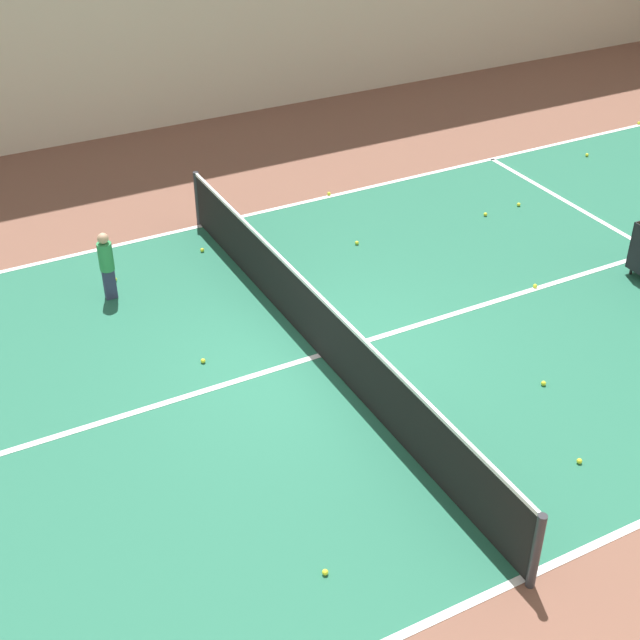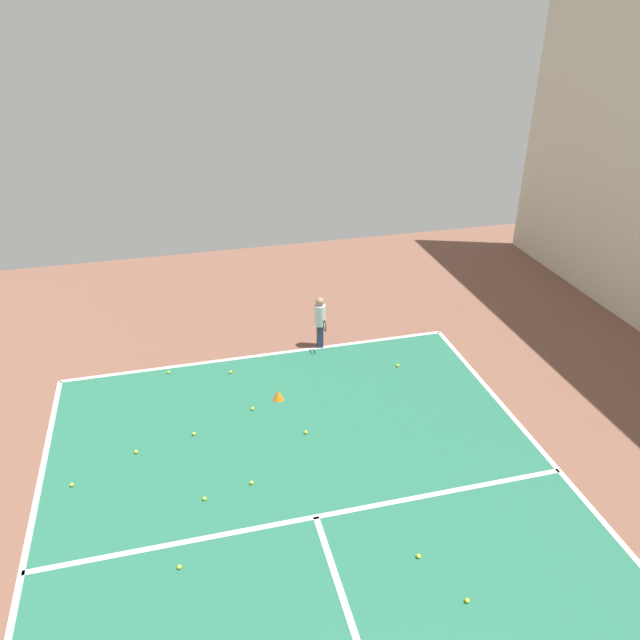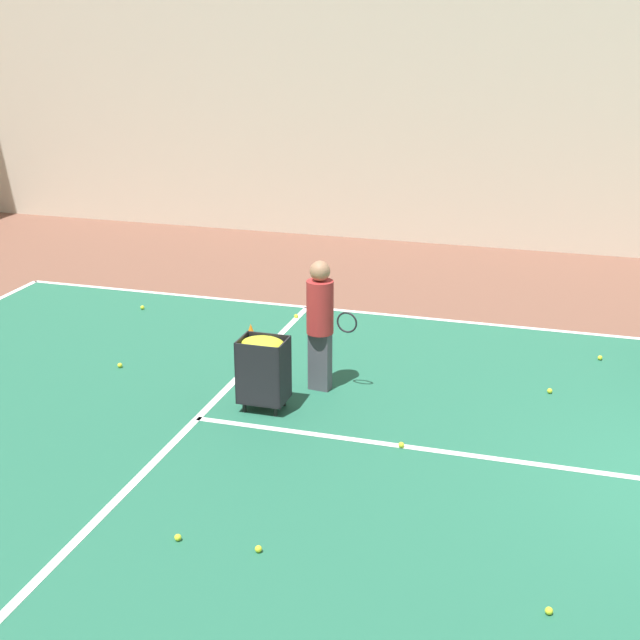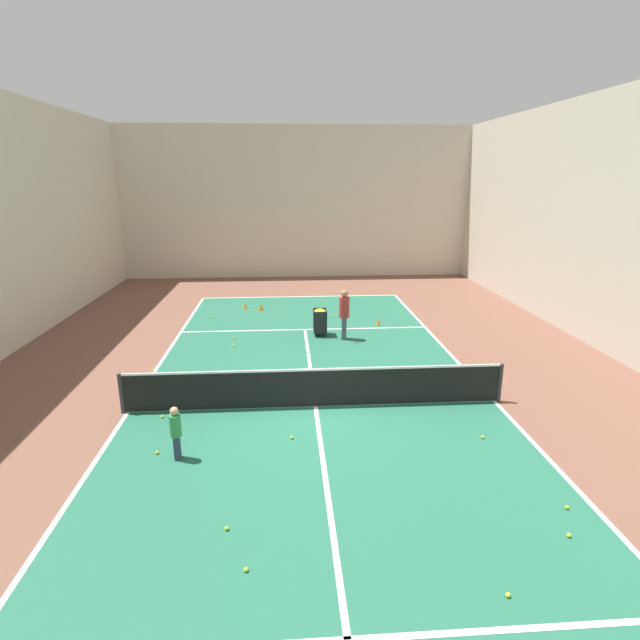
% 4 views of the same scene
% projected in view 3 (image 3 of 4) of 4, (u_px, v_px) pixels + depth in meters
% --- Properties ---
extents(line_service_far, '(9.10, 0.10, 0.00)m').
position_uv_depth(line_service_far, '(197.00, 418.00, 11.00)').
color(line_service_far, white).
rests_on(line_service_far, ground).
extents(coach_at_net, '(0.39, 0.70, 1.77)m').
position_uv_depth(coach_at_net, '(320.00, 317.00, 11.54)').
color(coach_at_net, '#4C4C56').
rests_on(coach_at_net, ground).
extents(ball_cart, '(0.46, 0.59, 0.96)m').
position_uv_depth(ball_cart, '(263.00, 360.00, 11.06)').
color(ball_cart, black).
rests_on(ball_cart, ground).
extents(training_cone_2, '(0.17, 0.17, 0.25)m').
position_uv_depth(training_cone_2, '(251.00, 331.00, 13.61)').
color(training_cone_2, orange).
rests_on(training_cone_2, ground).
extents(tennis_ball_0, '(0.07, 0.07, 0.07)m').
position_uv_depth(tennis_ball_0, '(120.00, 365.00, 12.56)').
color(tennis_ball_0, yellow).
rests_on(tennis_ball_0, ground).
extents(tennis_ball_2, '(0.07, 0.07, 0.07)m').
position_uv_depth(tennis_ball_2, '(600.00, 358.00, 12.83)').
color(tennis_ball_2, yellow).
rests_on(tennis_ball_2, ground).
extents(tennis_ball_4, '(0.07, 0.07, 0.07)m').
position_uv_depth(tennis_ball_4, '(549.00, 611.00, 7.43)').
color(tennis_ball_4, yellow).
rests_on(tennis_ball_4, ground).
extents(tennis_ball_6, '(0.07, 0.07, 0.07)m').
position_uv_depth(tennis_ball_6, '(296.00, 316.00, 14.57)').
color(tennis_ball_6, yellow).
rests_on(tennis_ball_6, ground).
extents(tennis_ball_7, '(0.07, 0.07, 0.07)m').
position_uv_depth(tennis_ball_7, '(401.00, 445.00, 10.26)').
color(tennis_ball_7, yellow).
rests_on(tennis_ball_7, ground).
extents(tennis_ball_16, '(0.07, 0.07, 0.07)m').
position_uv_depth(tennis_ball_16, '(142.00, 307.00, 15.00)').
color(tennis_ball_16, yellow).
rests_on(tennis_ball_16, ground).
extents(tennis_ball_22, '(0.07, 0.07, 0.07)m').
position_uv_depth(tennis_ball_22, '(178.00, 537.00, 8.46)').
color(tennis_ball_22, yellow).
rests_on(tennis_ball_22, ground).
extents(tennis_ball_25, '(0.07, 0.07, 0.07)m').
position_uv_depth(tennis_ball_25, '(258.00, 549.00, 8.28)').
color(tennis_ball_25, yellow).
rests_on(tennis_ball_25, ground).
extents(tennis_ball_33, '(0.07, 0.07, 0.07)m').
position_uv_depth(tennis_ball_33, '(550.00, 391.00, 11.71)').
color(tennis_ball_33, yellow).
rests_on(tennis_ball_33, ground).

